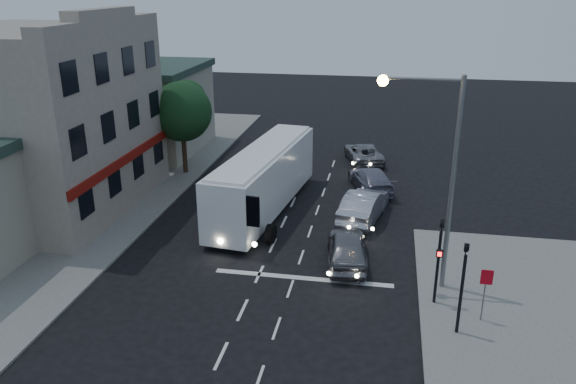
% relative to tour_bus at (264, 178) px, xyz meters
% --- Properties ---
extents(ground, '(120.00, 120.00, 0.00)m').
position_rel_tour_bus_xyz_m(ground, '(1.41, -9.46, -1.99)').
color(ground, black).
extents(sidewalk_far, '(12.00, 50.00, 0.12)m').
position_rel_tour_bus_xyz_m(sidewalk_far, '(-11.59, -1.46, -1.93)').
color(sidewalk_far, slate).
rests_on(sidewalk_far, ground).
extents(road_markings, '(8.00, 30.55, 0.01)m').
position_rel_tour_bus_xyz_m(road_markings, '(2.70, -6.15, -1.98)').
color(road_markings, silver).
rests_on(road_markings, ground).
extents(tour_bus, '(3.94, 12.21, 3.68)m').
position_rel_tour_bus_xyz_m(tour_bus, '(0.00, 0.00, 0.00)').
color(tour_bus, white).
rests_on(tour_bus, ground).
extents(car_suv, '(2.30, 4.75, 1.56)m').
position_rel_tour_bus_xyz_m(car_suv, '(5.20, -5.66, -1.21)').
color(car_suv, gray).
rests_on(car_suv, ground).
extents(car_sedan_a, '(2.73, 5.28, 1.66)m').
position_rel_tour_bus_xyz_m(car_sedan_a, '(5.68, -0.33, -1.16)').
color(car_sedan_a, '#ADAEBC').
rests_on(car_sedan_a, ground).
extents(car_sedan_b, '(3.45, 5.31, 1.43)m').
position_rel_tour_bus_xyz_m(car_sedan_b, '(5.87, 4.53, -1.27)').
color(car_sedan_b, gray).
rests_on(car_sedan_b, ground).
extents(car_sedan_c, '(3.42, 5.30, 1.36)m').
position_rel_tour_bus_xyz_m(car_sedan_c, '(5.11, 10.39, -1.31)').
color(car_sedan_c, gray).
rests_on(car_sedan_c, ground).
extents(traffic_signal_main, '(0.25, 0.35, 4.10)m').
position_rel_tour_bus_xyz_m(traffic_signal_main, '(9.01, -8.68, 0.43)').
color(traffic_signal_main, black).
rests_on(traffic_signal_main, sidewalk_near).
extents(traffic_signal_side, '(0.18, 0.15, 4.10)m').
position_rel_tour_bus_xyz_m(traffic_signal_side, '(9.71, -10.66, 0.43)').
color(traffic_signal_side, black).
rests_on(traffic_signal_side, sidewalk_near).
extents(regulatory_sign, '(0.45, 0.12, 2.20)m').
position_rel_tour_bus_xyz_m(regulatory_sign, '(10.71, -9.70, -0.39)').
color(regulatory_sign, slate).
rests_on(regulatory_sign, sidewalk_near).
extents(streetlight, '(3.32, 0.44, 9.00)m').
position_rel_tour_bus_xyz_m(streetlight, '(8.75, -7.26, 3.75)').
color(streetlight, slate).
rests_on(streetlight, sidewalk_near).
extents(main_building, '(10.12, 12.00, 11.00)m').
position_rel_tour_bus_xyz_m(main_building, '(-12.55, -1.46, 3.17)').
color(main_building, gray).
rests_on(main_building, sidewalk_far).
extents(low_building_north, '(9.40, 9.40, 6.50)m').
position_rel_tour_bus_xyz_m(low_building_north, '(-12.09, 10.54, 1.40)').
color(low_building_north, '#9E9B87').
rests_on(low_building_north, sidewalk_far).
extents(street_tree, '(4.00, 4.00, 6.20)m').
position_rel_tour_bus_xyz_m(street_tree, '(-6.80, 5.56, 2.51)').
color(street_tree, black).
rests_on(street_tree, sidewalk_far).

